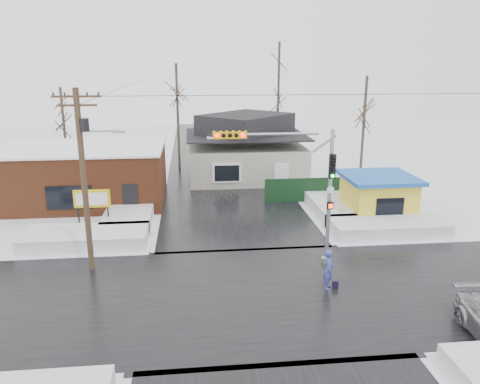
{
  "coord_description": "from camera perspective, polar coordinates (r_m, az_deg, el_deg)",
  "views": [
    {
      "loc": [
        -2.84,
        -18.9,
        10.15
      ],
      "look_at": [
        -0.14,
        6.48,
        3.0
      ],
      "focal_mm": 35.0,
      "sensor_mm": 36.0,
      "label": 1
    }
  ],
  "objects": [
    {
      "name": "snowbank_nside_w",
      "position": [
        32.67,
        -13.1,
        -2.14
      ],
      "size": [
        3.0,
        8.0,
        0.8
      ],
      "primitive_type": "cube",
      "color": "white",
      "rests_on": "ground"
    },
    {
      "name": "tree_far_mid",
      "position": [
        47.73,
        4.77,
        14.87
      ],
      "size": [
        3.0,
        3.0,
        12.0
      ],
      "color": "#332821",
      "rests_on": "ground"
    },
    {
      "name": "road_ew",
      "position": [
        21.63,
        2.24,
        -12.31
      ],
      "size": [
        120.0,
        10.0,
        0.02
      ],
      "primitive_type": "cube",
      "color": "black",
      "rests_on": "ground"
    },
    {
      "name": "tree_far_left",
      "position": [
        44.97,
        -7.72,
        12.71
      ],
      "size": [
        3.0,
        3.0,
        10.0
      ],
      "color": "#332821",
      "rests_on": "ground"
    },
    {
      "name": "ground",
      "position": [
        21.64,
        2.24,
        -12.33
      ],
      "size": [
        120.0,
        120.0,
        0.0
      ],
      "primitive_type": "plane",
      "color": "white",
      "rests_on": "ground"
    },
    {
      "name": "tree_far_west",
      "position": [
        44.49,
        -20.88,
        9.76
      ],
      "size": [
        3.0,
        3.0,
        8.0
      ],
      "color": "#332821",
      "rests_on": "ground"
    },
    {
      "name": "tree_far_right",
      "position": [
        41.74,
        15.06,
        11.01
      ],
      "size": [
        3.0,
        3.0,
        9.0
      ],
      "color": "#332821",
      "rests_on": "ground"
    },
    {
      "name": "marquee_sign",
      "position": [
        30.2,
        -17.59,
        -0.92
      ],
      "size": [
        2.2,
        0.21,
        2.55
      ],
      "color": "black",
      "rests_on": "ground"
    },
    {
      "name": "kiosk",
      "position": [
        32.6,
        16.43,
        -0.46
      ],
      "size": [
        4.6,
        4.6,
        2.88
      ],
      "color": "yellow",
      "rests_on": "ground"
    },
    {
      "name": "snowbank_ne",
      "position": [
        30.1,
        17.52,
        -4.01
      ],
      "size": [
        7.0,
        3.0,
        0.8
      ],
      "primitive_type": "cube",
      "color": "white",
      "rests_on": "ground"
    },
    {
      "name": "snowbank_nside_e",
      "position": [
        33.86,
        11.11,
        -1.39
      ],
      "size": [
        3.0,
        8.0,
        0.8
      ],
      "primitive_type": "cube",
      "color": "white",
      "rests_on": "ground"
    },
    {
      "name": "pedestrian",
      "position": [
        22.06,
        10.77,
        -9.29
      ],
      "size": [
        0.66,
        0.81,
        1.9
      ],
      "primitive_type": "imported",
      "rotation": [
        0.0,
        0.0,
        1.22
      ],
      "color": "#3946A2",
      "rests_on": "ground"
    },
    {
      "name": "road_ns",
      "position": [
        21.63,
        2.24,
        -12.31
      ],
      "size": [
        10.0,
        120.0,
        0.02
      ],
      "primitive_type": "cube",
      "color": "black",
      "rests_on": "ground"
    },
    {
      "name": "house",
      "position": [
        41.87,
        0.68,
        5.28
      ],
      "size": [
        10.4,
        8.4,
        5.76
      ],
      "color": "#ADA99C",
      "rests_on": "ground"
    },
    {
      "name": "snowbank_nw",
      "position": [
        28.35,
        -18.29,
        -5.29
      ],
      "size": [
        7.0,
        3.0,
        0.8
      ],
      "primitive_type": "cube",
      "color": "white",
      "rests_on": "ground"
    },
    {
      "name": "brick_building",
      "position": [
        36.73,
        -18.75,
        2.11
      ],
      "size": [
        12.2,
        8.2,
        4.12
      ],
      "color": "brown",
      "rests_on": "ground"
    },
    {
      "name": "fence",
      "position": [
        35.43,
        9.44,
        0.3
      ],
      "size": [
        8.0,
        0.12,
        1.8
      ],
      "primitive_type": "cube",
      "color": "black",
      "rests_on": "ground"
    },
    {
      "name": "shopping_bag",
      "position": [
        22.44,
        11.54,
        -11.08
      ],
      "size": [
        0.29,
        0.16,
        0.35
      ],
      "primitive_type": "cube",
      "rotation": [
        0.0,
        0.0,
        -0.14
      ],
      "color": "black",
      "rests_on": "ground"
    },
    {
      "name": "utility_pole",
      "position": [
        23.52,
        -18.43,
        2.47
      ],
      "size": [
        3.15,
        0.44,
        9.0
      ],
      "color": "#382619",
      "rests_on": "ground"
    },
    {
      "name": "traffic_signal",
      "position": [
        23.18,
        7.27,
        1.52
      ],
      "size": [
        6.05,
        0.68,
        7.0
      ],
      "color": "gray",
      "rests_on": "ground"
    }
  ]
}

